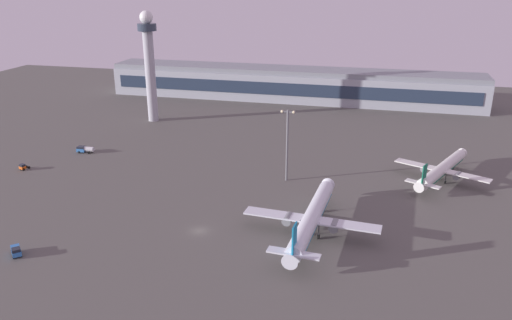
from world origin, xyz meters
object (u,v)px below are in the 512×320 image
(control_tower, at_px, (149,60))
(pushback_tug, at_px, (23,167))
(fuel_truck, at_px, (85,149))
(baggage_tractor, at_px, (16,251))
(apron_light_west, at_px, (287,140))
(airplane_near_gate, at_px, (311,218))
(airplane_mid_apron, at_px, (442,169))

(control_tower, relative_size, pushback_tug, 13.63)
(fuel_truck, bearing_deg, control_tower, -10.62)
(control_tower, height_order, baggage_tractor, control_tower)
(control_tower, distance_m, apron_light_west, 90.49)
(fuel_truck, distance_m, pushback_tug, 23.15)
(control_tower, relative_size, airplane_near_gate, 1.07)
(baggage_tractor, relative_size, apron_light_west, 0.19)
(control_tower, height_order, fuel_truck, control_tower)
(fuel_truck, bearing_deg, baggage_tractor, -163.95)
(control_tower, xyz_separation_m, fuel_truck, (-5.91, -46.32, -25.77))
(fuel_truck, height_order, apron_light_west, apron_light_west)
(control_tower, xyz_separation_m, airplane_mid_apron, (118.63, -42.85, -23.38))
(airplane_mid_apron, distance_m, pushback_tug, 137.37)
(fuel_truck, relative_size, baggage_tractor, 1.48)
(baggage_tractor, bearing_deg, fuel_truck, -114.77)
(airplane_mid_apron, distance_m, baggage_tractor, 123.52)
(airplane_mid_apron, height_order, baggage_tractor, airplane_mid_apron)
(airplane_near_gate, height_order, airplane_mid_apron, airplane_near_gate)
(baggage_tractor, relative_size, pushback_tug, 1.24)
(airplane_mid_apron, height_order, pushback_tug, airplane_mid_apron)
(airplane_near_gate, relative_size, airplane_mid_apron, 1.22)
(control_tower, distance_m, fuel_truck, 53.34)
(pushback_tug, bearing_deg, baggage_tractor, 144.76)
(pushback_tug, height_order, apron_light_west, apron_light_west)
(control_tower, relative_size, baggage_tractor, 10.97)
(control_tower, bearing_deg, airplane_mid_apron, -19.86)
(fuel_truck, bearing_deg, airplane_mid_apron, -91.74)
(baggage_tractor, distance_m, apron_light_west, 80.86)
(airplane_near_gate, bearing_deg, fuel_truck, 159.47)
(airplane_near_gate, relative_size, fuel_truck, 6.95)
(baggage_tractor, bearing_deg, pushback_tug, -98.14)
(airplane_mid_apron, relative_size, apron_light_west, 1.58)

